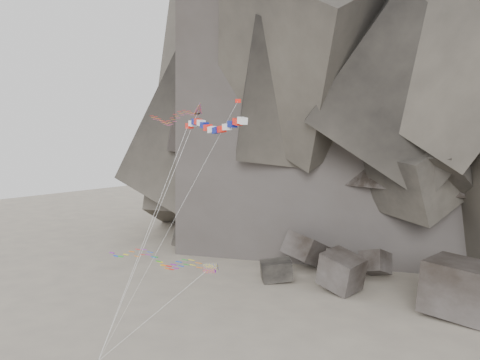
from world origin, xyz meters
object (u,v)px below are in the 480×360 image
Objects in this scene: delta_kite at (171,117)px; banner_kite at (211,126)px; pennant_kite at (198,175)px; parafoil_kite at (155,258)px.

banner_kite is (8.73, -3.52, -0.90)m from delta_kite.
pennant_kite reaches higher than banner_kite.
banner_kite is at bearing -24.59° from delta_kite.
pennant_kite is at bearing -80.64° from banner_kite.
banner_kite is 0.93× the size of pennant_kite.
delta_kite reaches higher than parafoil_kite.
delta_kite is 1.08× the size of banner_kite.
pennant_kite reaches higher than parafoil_kite.
pennant_kite is at bearing -33.21° from delta_kite.
delta_kite is 14.58m from parafoil_kite.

